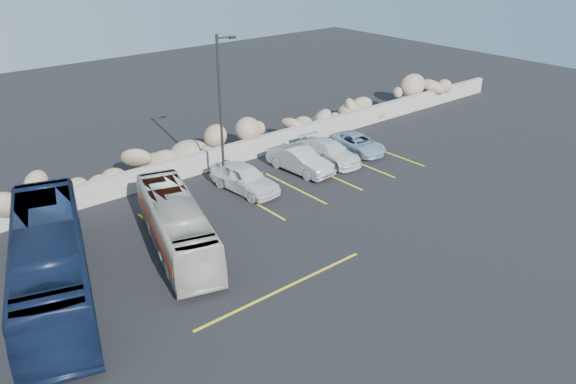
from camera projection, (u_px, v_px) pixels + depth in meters
ground at (306, 282)px, 21.98m from camera, size 90.00×90.00×0.00m
seawall at (159, 174)px, 30.10m from camera, size 60.00×0.40×1.20m
riprap_pile at (148, 156)px, 30.64m from camera, size 54.00×2.80×2.60m
parking_lines at (303, 200)px, 28.54m from camera, size 18.16×9.36×0.01m
lamppost at (221, 109)px, 28.26m from camera, size 1.14×0.18×8.00m
vintage_bus at (176, 225)px, 23.81m from camera, size 4.15×8.42×2.29m
tour_coach at (50, 263)px, 20.51m from camera, size 5.41×10.78×2.93m
car_a at (245, 178)px, 29.34m from camera, size 2.10×4.40×1.45m
car_b at (300, 160)px, 31.70m from camera, size 1.80×4.31×1.38m
car_c at (330, 152)px, 33.07m from camera, size 1.81×4.29×1.24m
car_d at (358, 143)px, 34.59m from camera, size 2.13×4.06×1.09m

